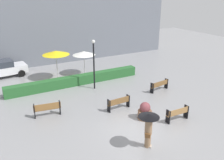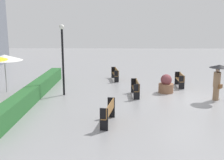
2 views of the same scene
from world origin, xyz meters
TOP-DOWN VIEW (x-y plane):
  - ground_plane at (0.00, 0.00)m, footprint 60.00×60.00m
  - bench_near_right at (2.81, -0.35)m, footprint 1.59×0.39m
  - bench_far_right at (4.89, 3.95)m, footprint 1.82×0.58m
  - bench_far_left at (-4.16, 4.12)m, footprint 1.74×0.57m
  - bench_mid_center at (0.36, 2.72)m, footprint 1.69×0.42m
  - pedestrian_with_umbrella at (-0.46, -1.65)m, footprint 1.08×1.08m
  - planter_pot at (1.17, 0.84)m, footprint 0.89×0.89m
  - lamp_post at (0.46, 6.92)m, footprint 0.28×0.28m
  - patio_umbrella_white at (1.10, 10.57)m, footprint 2.15×2.15m
  - hedge_strip at (-0.58, 8.40)m, footprint 11.65×0.70m

SIDE VIEW (x-z plane):
  - ground_plane at x=0.00m, z-range 0.00..0.00m
  - hedge_strip at x=-0.58m, z-range 0.00..0.82m
  - planter_pot at x=1.17m, z-range -0.08..1.05m
  - bench_far_right at x=4.89m, z-range 0.09..0.92m
  - bench_near_right at x=2.81m, z-range 0.08..0.95m
  - bench_mid_center at x=0.36m, z-range 0.08..0.96m
  - bench_far_left at x=-4.16m, z-range 0.09..1.01m
  - pedestrian_with_umbrella at x=-0.46m, z-range 0.35..2.32m
  - patio_umbrella_white at x=1.10m, z-range 0.97..3.26m
  - lamp_post at x=0.46m, z-range 0.45..4.52m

